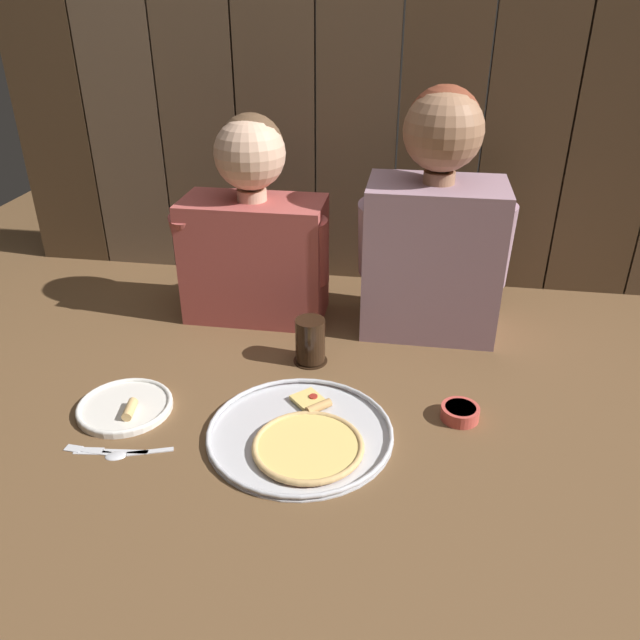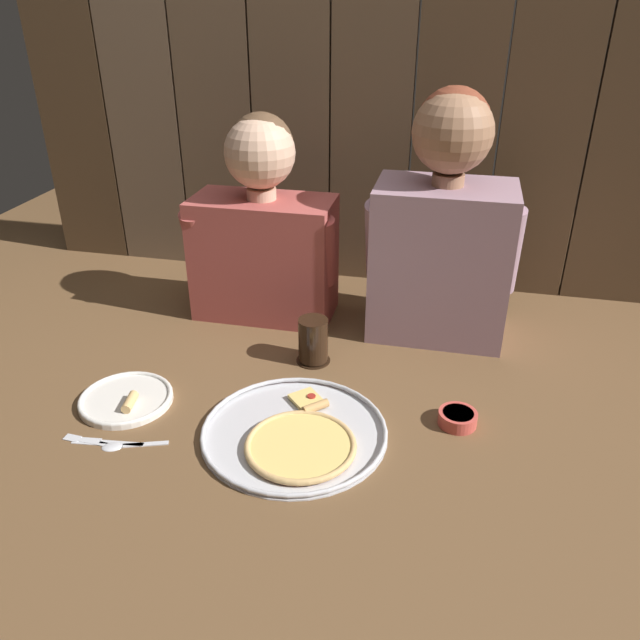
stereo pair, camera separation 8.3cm
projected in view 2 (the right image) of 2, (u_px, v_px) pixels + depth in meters
name	position (u px, v px, depth m)	size (l,w,h in m)	color
ground_plane	(313.00, 410.00, 1.43)	(3.20, 3.20, 0.00)	brown
pizza_tray	(297.00, 435.00, 1.34)	(0.40, 0.40, 0.03)	silver
dinner_plate	(126.00, 399.00, 1.46)	(0.21, 0.21, 0.03)	white
drinking_glass	(313.00, 341.00, 1.59)	(0.09, 0.09, 0.12)	black
dipping_bowl	(458.00, 417.00, 1.38)	(0.09, 0.09, 0.03)	#CC4C42
table_fork	(89.00, 441.00, 1.33)	(0.13, 0.02, 0.01)	silver
table_knife	(107.00, 442.00, 1.33)	(0.16, 0.03, 0.01)	silver
table_spoon	(123.00, 445.00, 1.32)	(0.14, 0.07, 0.01)	silver
diner_left	(263.00, 227.00, 1.74)	(0.43, 0.21, 0.57)	#AD4C47
diner_right	(444.00, 227.00, 1.62)	(0.39, 0.23, 0.65)	gray
wooden_backdrop_wall	(374.00, 39.00, 1.75)	(2.19, 0.03, 1.44)	#4D3925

